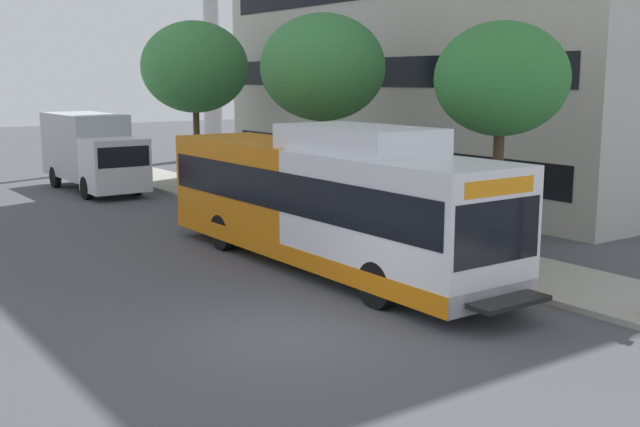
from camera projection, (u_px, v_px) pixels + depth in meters
ground_plane at (131, 256)px, 20.82m from camera, size 120.00×120.00×0.00m
sidewalk_curb at (377, 235)px, 23.19m from camera, size 3.00×56.00×0.14m
transit_bus at (324, 201)px, 19.28m from camera, size 2.58×12.25×3.65m
street_tree_near_stop at (501, 80)px, 19.61m from camera, size 3.44×3.44×6.05m
street_tree_mid_block at (323, 68)px, 25.78m from camera, size 4.22×4.22×6.76m
street_tree_far_block at (195, 67)px, 33.76m from camera, size 4.71×4.71×7.09m
box_truck_background at (92, 150)px, 32.55m from camera, size 2.32×7.01×3.25m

